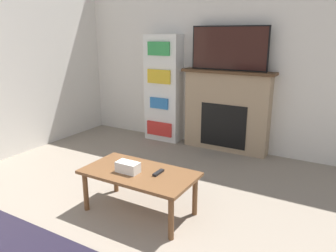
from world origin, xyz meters
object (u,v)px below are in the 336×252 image
object	(u,v)px
tv	(229,48)
coffee_table	(139,177)
bookshelf	(163,89)
fireplace	(226,111)

from	to	relation	value
tv	coffee_table	world-z (taller)	tv
coffee_table	bookshelf	bearing A→B (deg)	115.09
fireplace	coffee_table	bearing A→B (deg)	-92.04
coffee_table	bookshelf	size ratio (longest dim) A/B	0.65
bookshelf	tv	bearing A→B (deg)	0.14
fireplace	coffee_table	world-z (taller)	fireplace
tv	bookshelf	bearing A→B (deg)	-179.86
fireplace	bookshelf	world-z (taller)	bookshelf
fireplace	bookshelf	distance (m)	1.08
coffee_table	bookshelf	world-z (taller)	bookshelf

